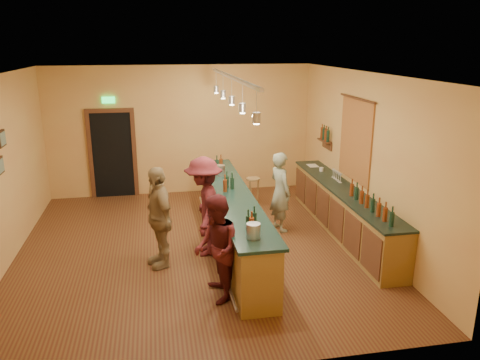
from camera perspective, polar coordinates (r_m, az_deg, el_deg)
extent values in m
plane|color=#532517|center=(8.93, -5.34, -8.24)|extent=(7.00, 7.00, 0.00)
cube|color=silver|center=(8.13, -5.95, 12.71)|extent=(6.50, 7.00, 0.02)
cube|color=tan|center=(11.80, -7.15, 5.99)|extent=(6.50, 0.02, 3.20)
cube|color=tan|center=(5.10, -2.08, -8.14)|extent=(6.50, 0.02, 3.20)
cube|color=tan|center=(9.23, 14.91, 2.63)|extent=(0.02, 7.00, 3.20)
cube|color=black|center=(11.92, -15.24, 2.94)|extent=(0.95, 0.06, 2.10)
cube|color=#4B2A16|center=(11.95, -17.76, 2.77)|extent=(0.10, 0.08, 2.10)
cube|color=#4B2A16|center=(11.86, -12.72, 3.06)|extent=(0.10, 0.08, 2.10)
cube|color=#4B2A16|center=(11.70, -15.66, 8.16)|extent=(1.15, 0.08, 0.10)
cube|color=#19E54C|center=(11.66, -15.76, 9.37)|extent=(0.30, 0.04, 0.15)
cube|color=maroon|center=(9.52, 13.90, 4.66)|extent=(0.03, 1.40, 1.60)
cube|color=#4B2A16|center=(10.91, 10.26, 4.74)|extent=(0.16, 0.55, 0.03)
cube|color=#4B2A16|center=(10.96, 10.58, 4.24)|extent=(0.03, 0.55, 0.18)
cube|color=brown|center=(9.62, 12.40, -3.80)|extent=(0.55, 4.50, 0.90)
cube|color=black|center=(9.47, 12.57, -1.13)|extent=(0.60, 4.55, 0.04)
cylinder|color=silver|center=(10.61, 9.90, 1.29)|extent=(0.09, 0.09, 0.09)
cube|color=silver|center=(11.07, 8.86, 1.75)|extent=(0.22, 0.30, 0.01)
cube|color=brown|center=(8.81, -0.95, -4.97)|extent=(0.60, 5.00, 1.00)
cube|color=black|center=(8.63, -0.96, -1.73)|extent=(0.70, 5.10, 0.05)
cylinder|color=silver|center=(8.90, -3.24, -7.22)|extent=(0.05, 5.00, 0.05)
cylinder|color=silver|center=(6.64, 1.64, -6.22)|extent=(0.20, 0.20, 0.22)
cylinder|color=silver|center=(9.72, -2.44, 1.19)|extent=(0.20, 0.20, 0.22)
cube|color=silver|center=(8.22, -1.03, 12.42)|extent=(0.06, 4.60, 0.05)
cylinder|color=silver|center=(6.28, 2.04, 9.41)|extent=(0.01, 0.01, 0.35)
cylinder|color=#A5A5AD|center=(6.31, 2.02, 7.61)|extent=(0.11, 0.11, 0.14)
cylinder|color=#FFEABF|center=(6.32, 2.01, 6.89)|extent=(0.08, 0.08, 0.02)
cylinder|color=silver|center=(7.26, 0.30, 10.37)|extent=(0.01, 0.01, 0.35)
cylinder|color=#A5A5AD|center=(7.28, 0.30, 8.81)|extent=(0.11, 0.11, 0.14)
cylinder|color=#FFEABF|center=(7.29, 0.30, 8.18)|extent=(0.08, 0.08, 0.02)
cylinder|color=silver|center=(8.24, -1.03, 11.10)|extent=(0.01, 0.01, 0.35)
cylinder|color=#A5A5AD|center=(8.26, -1.02, 9.72)|extent=(0.11, 0.11, 0.14)
cylinder|color=#FFEABF|center=(8.27, -1.02, 9.17)|extent=(0.08, 0.08, 0.02)
cylinder|color=silver|center=(9.22, -2.08, 11.67)|extent=(0.01, 0.01, 0.35)
cylinder|color=#A5A5AD|center=(9.24, -2.07, 10.43)|extent=(0.11, 0.11, 0.14)
cylinder|color=#FFEABF|center=(9.25, -2.06, 9.94)|extent=(0.08, 0.08, 0.02)
cylinder|color=silver|center=(10.21, -2.93, 12.12)|extent=(0.01, 0.01, 0.35)
cylinder|color=#A5A5AD|center=(10.22, -2.91, 11.01)|extent=(0.11, 0.11, 0.14)
cylinder|color=#FFEABF|center=(10.23, -2.91, 10.56)|extent=(0.08, 0.08, 0.02)
imported|color=gray|center=(9.47, 4.93, -1.44)|extent=(0.54, 0.68, 1.63)
imported|color=#59191E|center=(6.93, -2.90, -8.38)|extent=(0.64, 0.81, 1.63)
imported|color=#997A51|center=(8.04, -9.88, -4.48)|extent=(0.71, 1.11, 1.76)
imported|color=#59191E|center=(8.38, -4.40, -3.24)|extent=(0.78, 1.22, 1.80)
cylinder|color=#8E6140|center=(10.95, 1.58, 0.14)|extent=(0.32, 0.32, 0.04)
cylinder|color=#8E6140|center=(11.08, 2.19, -1.47)|extent=(0.04, 0.04, 0.62)
cylinder|color=#8E6140|center=(11.14, 1.15, -1.36)|extent=(0.04, 0.04, 0.62)
cylinder|color=#8E6140|center=(10.94, 1.37, -1.69)|extent=(0.04, 0.04, 0.62)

